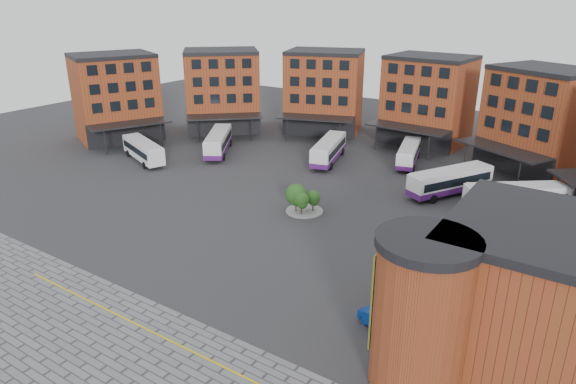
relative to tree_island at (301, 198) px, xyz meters
The scene contains 13 objects.
ground 11.81m from the tree_island, 98.80° to the right, with size 160.00×160.00×0.00m, color #28282B.
paving_zone 33.58m from the tree_island, 89.63° to the right, with size 50.00×22.00×0.02m, color slate.
yellow_line 25.59m from the tree_island, 89.52° to the right, with size 26.00×0.15×0.02m, color gold.
main_building 28.04m from the tree_island, 103.79° to the left, with size 94.14×42.48×14.60m.
east_building 30.81m from the tree_island, 28.45° to the right, with size 17.40×15.40×10.60m.
tree_island is the anchor object (origin of this frame).
bus_a 30.74m from the tree_island, behind, with size 11.33×6.49×3.16m.
bus_b 27.11m from the tree_island, 151.43° to the left, with size 8.80×11.75×3.42m.
bus_c 20.17m from the tree_island, 110.20° to the left, with size 5.81×12.25×3.37m.
bus_d 24.76m from the tree_island, 81.57° to the left, with size 4.98×10.81×2.97m.
bus_e 19.95m from the tree_island, 50.46° to the left, with size 8.25×11.87×3.39m.
bus_f 25.14m from the tree_island, 34.32° to the left, with size 11.03×9.32×3.33m.
blue_car 23.26m from the tree_island, 42.39° to the right, with size 1.44×4.12×1.36m, color #0B3496.
Camera 1 is at (31.13, -35.30, 24.12)m, focal length 32.00 mm.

